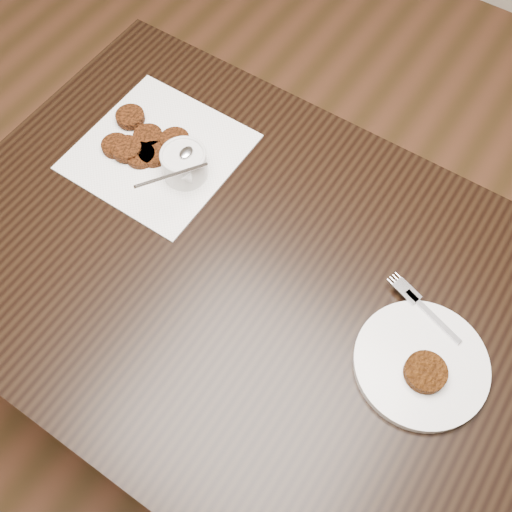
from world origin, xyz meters
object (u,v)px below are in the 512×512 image
(napkin, at_px, (159,152))
(plate_with_patty, at_px, (422,362))
(table, at_px, (267,355))
(sauce_ramekin, at_px, (183,153))

(napkin, distance_m, plate_with_patty, 0.65)
(napkin, bearing_deg, table, -19.74)
(napkin, height_order, plate_with_patty, plate_with_patty)
(table, bearing_deg, napkin, 160.26)
(sauce_ramekin, bearing_deg, plate_with_patty, -9.99)
(sauce_ramekin, bearing_deg, napkin, 170.18)
(napkin, distance_m, sauce_ramekin, 0.10)
(napkin, relative_size, plate_with_patty, 1.37)
(plate_with_patty, bearing_deg, napkin, 170.03)
(sauce_ramekin, xyz_separation_m, plate_with_patty, (0.56, -0.10, -0.05))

